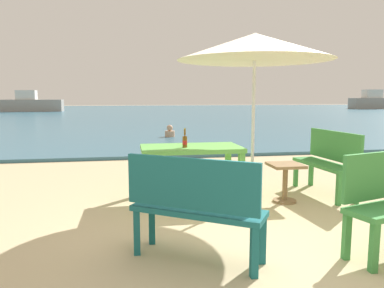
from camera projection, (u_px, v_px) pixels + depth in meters
The scene contains 11 objects.
ground_plane at pixel (266, 236), 3.87m from camera, with size 120.00×120.00×0.00m, color #C6B287.
sea_water at pixel (144, 112), 33.18m from camera, with size 120.00×50.00×0.08m, color #386B84.
picnic_table_green at pixel (191, 154), 5.20m from camera, with size 1.40×0.80×0.76m.
beer_bottle_amber at pixel (185, 141), 5.06m from camera, with size 0.07×0.07×0.26m.
patio_umbrella at pixel (255, 47), 4.92m from camera, with size 2.10×2.10×2.30m.
side_table_wood at pixel (285, 177), 5.07m from camera, with size 0.44×0.44×0.54m.
bench_teal_center at pixel (195, 203), 3.19m from camera, with size 1.20×0.96×0.95m.
bench_green_left at pixel (329, 159), 5.46m from camera, with size 0.46×1.23×0.95m.
swimmer_person at pixel (170, 132), 12.68m from camera, with size 0.34×0.34×0.41m.
boat_ferry at pixel (32, 104), 34.35m from camera, with size 5.40×1.47×1.96m.
boat_fishing_trawler at pixel (375, 102), 41.92m from camera, with size 5.98×1.63×2.17m.
Camera 1 is at (-1.40, -3.53, 1.46)m, focal length 34.35 mm.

